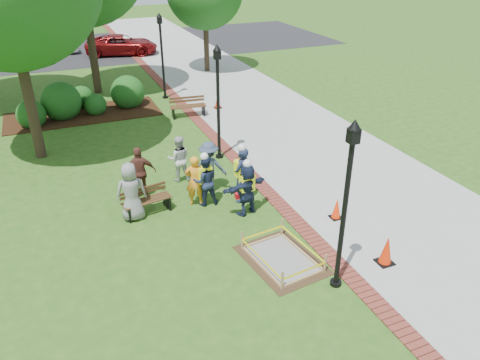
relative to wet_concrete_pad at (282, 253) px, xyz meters
name	(u,v)px	position (x,y,z in m)	size (l,w,h in m)	color
ground	(240,232)	(-0.49, 1.63, -0.23)	(100.00, 100.00, 0.00)	#285116
sidewalk	(254,106)	(4.51, 11.63, -0.22)	(6.00, 60.00, 0.02)	#9E9E99
brick_edging	(192,114)	(1.26, 11.63, -0.22)	(0.50, 60.00, 0.03)	maroon
mulch_bed	(83,114)	(-3.49, 13.63, -0.21)	(7.00, 3.00, 0.05)	#381E0F
parking_lot	(102,48)	(-0.49, 28.63, -0.23)	(36.00, 12.00, 0.01)	black
wet_concrete_pad	(282,253)	(0.00, 0.00, 0.00)	(1.97, 2.49, 0.55)	#47331E
bench_near	(147,206)	(-2.70, 3.67, 0.02)	(1.55, 0.75, 0.80)	brown
bench_far	(188,111)	(1.04, 11.47, 0.05)	(1.70, 0.74, 0.89)	brown
cone_front	(386,251)	(2.39, -1.16, 0.16)	(0.42, 0.42, 0.82)	black
cone_back	(337,209)	(2.44, 1.19, 0.09)	(0.34, 0.34, 0.67)	black
cone_far	(218,101)	(2.72, 12.04, 0.11)	(0.36, 0.36, 0.71)	black
toolbox	(240,195)	(0.29, 3.45, -0.15)	(0.35, 0.19, 0.18)	#B10D1B
lamp_near	(346,196)	(0.76, -1.37, 2.25)	(0.28, 0.28, 4.26)	black
lamp_mid	(218,94)	(0.76, 6.63, 2.25)	(0.28, 0.28, 4.26)	black
lamp_far	(162,50)	(0.76, 14.63, 2.25)	(0.28, 0.28, 4.26)	black
shrub_a	(34,126)	(-5.70, 12.93, -0.23)	(1.27, 1.27, 1.27)	#1C4E16
shrub_b	(64,117)	(-4.36, 13.59, -0.23)	(1.80, 1.80, 1.80)	#1C4E16
shrub_c	(97,114)	(-2.89, 13.51, -0.23)	(1.04, 1.04, 1.04)	#1C4E16
shrub_d	(129,106)	(-1.24, 14.07, -0.23)	(1.65, 1.65, 1.65)	#1C4E16
shrub_e	(83,107)	(-3.36, 14.80, -0.23)	(1.14, 1.14, 1.14)	#1C4E16
casual_person_a	(131,192)	(-3.14, 3.55, 0.67)	(0.61, 0.42, 1.81)	gray
casual_person_b	(195,181)	(-1.17, 3.62, 0.60)	(0.62, 0.50, 1.66)	orange
casual_person_c	(179,159)	(-1.15, 5.40, 0.58)	(0.59, 0.45, 1.62)	silver
casual_person_d	(140,172)	(-2.61, 4.80, 0.62)	(0.60, 0.43, 1.71)	brown
casual_person_e	(209,167)	(-0.47, 4.28, 0.63)	(0.65, 0.54, 1.74)	#35425D
hivis_worker_a	(247,187)	(0.10, 2.51, 0.66)	(0.59, 0.45, 1.80)	#18203F
hivis_worker_b	(242,173)	(0.25, 3.27, 0.73)	(0.68, 0.66, 1.96)	#17243C
hivis_worker_c	(205,179)	(-0.87, 3.52, 0.65)	(0.55, 0.39, 1.77)	#1B2546
parked_car_b	(47,55)	(-4.43, 27.55, -0.23)	(4.78, 2.08, 1.56)	#B9B8BD
parked_car_c	(123,55)	(0.56, 25.65, -0.23)	(4.59, 2.00, 1.50)	maroon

